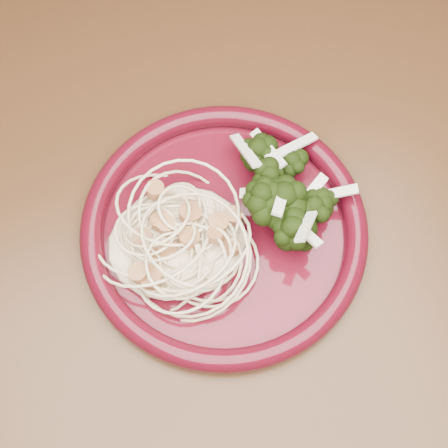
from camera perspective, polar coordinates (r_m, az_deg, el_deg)
name	(u,v)px	position (r m, az deg, el deg)	size (l,w,h in m)	color
dining_table	(216,328)	(0.64, -0.72, -9.48)	(1.20, 0.80, 0.75)	#472814
dinner_plate	(224,229)	(0.55, 0.00, -0.44)	(0.26, 0.26, 0.02)	#4A0A15
spaghetti_pile	(176,238)	(0.54, -4.37, -1.25)	(0.12, 0.11, 0.03)	beige
scallop_cluster	(174,223)	(0.51, -4.62, 0.12)	(0.11, 0.11, 0.04)	#B97B48
broccoli_pile	(282,204)	(0.55, 5.30, 1.83)	(0.08, 0.13, 0.04)	black
onion_garnish	(285,189)	(0.52, 5.57, 3.19)	(0.06, 0.08, 0.05)	beige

